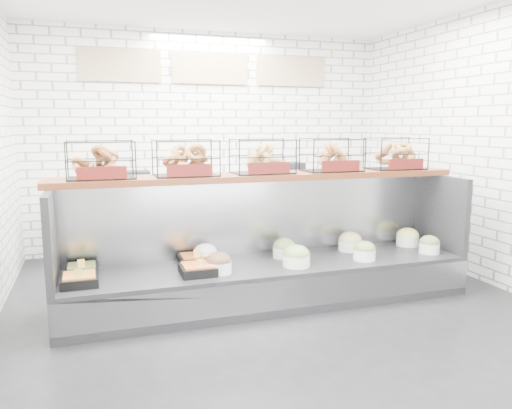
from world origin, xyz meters
name	(u,v)px	position (x,y,z in m)	size (l,w,h in m)	color
ground	(280,312)	(0.00, 0.00, 0.00)	(5.50, 5.50, 0.00)	black
room_shell	(260,92)	(0.00, 0.60, 2.06)	(5.02, 5.51, 3.01)	white
display_case	(269,268)	(0.01, 0.35, 0.33)	(4.00, 0.90, 1.20)	black
bagel_shelf	(262,161)	(0.00, 0.52, 1.38)	(4.10, 0.50, 0.40)	#4A200F
prep_counter	(217,217)	(0.00, 2.43, 0.47)	(4.00, 0.60, 1.20)	#93969B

